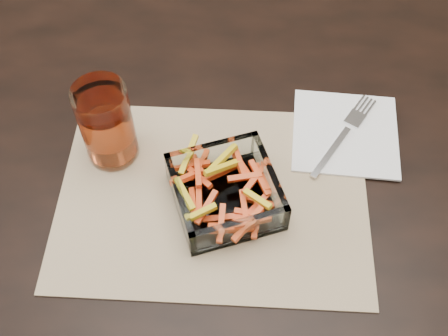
% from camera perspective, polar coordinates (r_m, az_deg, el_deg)
% --- Properties ---
extents(dining_table, '(1.60, 0.90, 0.75)m').
position_cam_1_polar(dining_table, '(0.95, 5.90, -0.76)').
color(dining_table, black).
rests_on(dining_table, ground).
extents(placemat, '(0.45, 0.33, 0.00)m').
position_cam_1_polar(placemat, '(0.82, -1.12, -2.88)').
color(placemat, tan).
rests_on(placemat, dining_table).
extents(glass_bowl, '(0.18, 0.18, 0.06)m').
position_cam_1_polar(glass_bowl, '(0.80, 0.13, -2.60)').
color(glass_bowl, white).
rests_on(glass_bowl, placemat).
extents(tumbler, '(0.08, 0.08, 0.14)m').
position_cam_1_polar(tumbler, '(0.83, -11.80, 4.22)').
color(tumbler, white).
rests_on(tumbler, placemat).
extents(napkin, '(0.17, 0.17, 0.00)m').
position_cam_1_polar(napkin, '(0.91, 12.22, 3.48)').
color(napkin, white).
rests_on(napkin, placemat).
extents(fork, '(0.11, 0.17, 0.00)m').
position_cam_1_polar(fork, '(0.90, 12.18, 3.52)').
color(fork, silver).
rests_on(fork, napkin).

